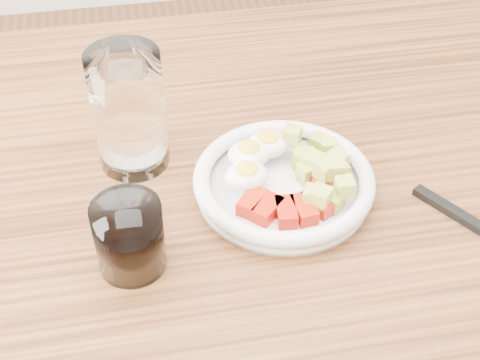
# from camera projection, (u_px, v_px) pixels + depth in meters

# --- Properties ---
(dining_table) EXTENTS (1.50, 0.90, 0.77)m
(dining_table) POSITION_uv_depth(u_px,v_px,m) (249.00, 262.00, 0.83)
(dining_table) COLOR brown
(dining_table) RESTS_ON ground
(bowl) EXTENTS (0.21, 0.21, 0.05)m
(bowl) POSITION_uv_depth(u_px,v_px,m) (284.00, 179.00, 0.76)
(bowl) COLOR white
(bowl) RESTS_ON dining_table
(fork) EXTENTS (0.12, 0.17, 0.01)m
(fork) POSITION_uv_depth(u_px,v_px,m) (472.00, 223.00, 0.73)
(fork) COLOR black
(fork) RESTS_ON dining_table
(water_glass) EXTENTS (0.08, 0.08, 0.15)m
(water_glass) POSITION_uv_depth(u_px,v_px,m) (129.00, 111.00, 0.76)
(water_glass) COLOR white
(water_glass) RESTS_ON dining_table
(coffee_glass) EXTENTS (0.07, 0.07, 0.08)m
(coffee_glass) POSITION_uv_depth(u_px,v_px,m) (129.00, 237.00, 0.67)
(coffee_glass) COLOR white
(coffee_glass) RESTS_ON dining_table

